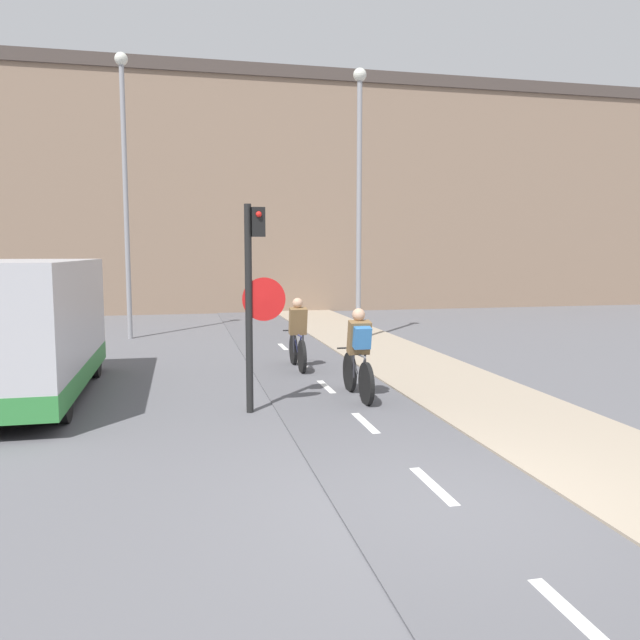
% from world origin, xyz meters
% --- Properties ---
extents(ground_plane, '(120.00, 120.00, 0.00)m').
position_xyz_m(ground_plane, '(0.00, 0.00, 0.00)').
color(ground_plane, '#5B5B60').
extents(bike_lane, '(2.30, 60.00, 0.02)m').
position_xyz_m(bike_lane, '(0.00, 0.00, 0.01)').
color(bike_lane, '#56565B').
rests_on(bike_lane, ground_plane).
extents(building_row_background, '(60.00, 5.20, 9.96)m').
position_xyz_m(building_row_background, '(0.00, 22.63, 4.99)').
color(building_row_background, '#89705B').
rests_on(building_row_background, ground_plane).
extents(traffic_light_pole, '(0.67, 0.25, 3.20)m').
position_xyz_m(traffic_light_pole, '(-1.47, 4.04, 1.98)').
color(traffic_light_pole, black).
rests_on(traffic_light_pole, ground_plane).
extents(street_lamp_far, '(0.36, 0.36, 7.97)m').
position_xyz_m(street_lamp_far, '(-4.04, 13.16, 4.77)').
color(street_lamp_far, gray).
rests_on(street_lamp_far, ground_plane).
extents(street_lamp_sidewalk, '(0.36, 0.36, 7.41)m').
position_xyz_m(street_lamp_sidewalk, '(2.26, 11.26, 4.48)').
color(street_lamp_sidewalk, gray).
rests_on(street_lamp_sidewalk, ground_plane).
extents(cyclist_near, '(0.46, 1.73, 1.55)m').
position_xyz_m(cyclist_near, '(0.34, 4.54, 0.73)').
color(cyclist_near, black).
rests_on(cyclist_near, ground_plane).
extents(cyclist_far, '(0.46, 1.70, 1.52)m').
position_xyz_m(cyclist_far, '(-0.17, 7.43, 0.68)').
color(cyclist_far, black).
rests_on(cyclist_far, ground_plane).
extents(van, '(2.05, 5.29, 2.34)m').
position_xyz_m(van, '(-5.19, 5.75, 1.16)').
color(van, '#B7B7BC').
rests_on(van, ground_plane).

